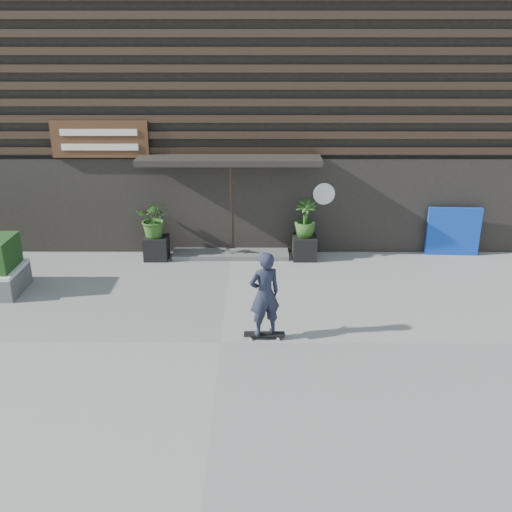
{
  "coord_description": "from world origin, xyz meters",
  "views": [
    {
      "loc": [
        0.68,
        -9.6,
        5.44
      ],
      "look_at": [
        0.66,
        1.71,
        1.1
      ],
      "focal_mm": 40.78,
      "sensor_mm": 36.0,
      "label": 1
    }
  ],
  "objects_px": {
    "skateboarder": "(265,294)",
    "planter_pot_left": "(157,248)",
    "planter_pot_right": "(304,248)",
    "blue_tarp": "(453,231)"
  },
  "relations": [
    {
      "from": "skateboarder",
      "to": "planter_pot_left",
      "type": "bearing_deg",
      "value": 122.97
    },
    {
      "from": "planter_pot_right",
      "to": "blue_tarp",
      "type": "relative_size",
      "value": 0.44
    },
    {
      "from": "planter_pot_left",
      "to": "skateboarder",
      "type": "bearing_deg",
      "value": -57.03
    },
    {
      "from": "planter_pot_left",
      "to": "planter_pot_right",
      "type": "bearing_deg",
      "value": 0.0
    },
    {
      "from": "planter_pot_right",
      "to": "blue_tarp",
      "type": "xyz_separation_m",
      "value": [
        3.88,
        0.3,
        0.34
      ]
    },
    {
      "from": "planter_pot_left",
      "to": "blue_tarp",
      "type": "bearing_deg",
      "value": 2.24
    },
    {
      "from": "skateboarder",
      "to": "planter_pot_right",
      "type": "bearing_deg",
      "value": 75.64
    },
    {
      "from": "planter_pot_left",
      "to": "skateboarder",
      "type": "xyz_separation_m",
      "value": [
        2.72,
        -4.2,
        0.61
      ]
    },
    {
      "from": "planter_pot_right",
      "to": "skateboarder",
      "type": "xyz_separation_m",
      "value": [
        -1.08,
        -4.2,
        0.61
      ]
    },
    {
      "from": "blue_tarp",
      "to": "planter_pot_left",
      "type": "bearing_deg",
      "value": -175.15
    }
  ]
}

